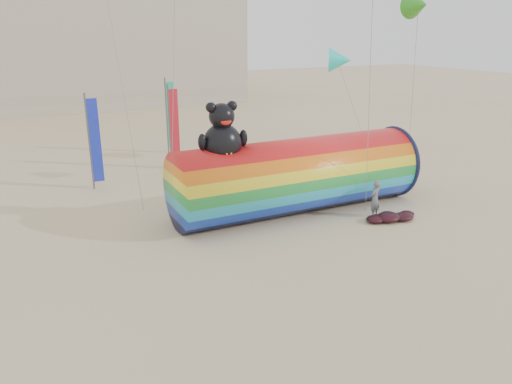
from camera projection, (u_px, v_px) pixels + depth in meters
name	position (u px, v px, depth m)	size (l,w,h in m)	color
ground	(262.00, 267.00, 18.36)	(160.00, 160.00, 0.00)	#CCB58C
windsock_assembly	(297.00, 174.00, 23.50)	(12.04, 3.67, 5.55)	red
kite_handler	(375.00, 199.00, 22.98)	(0.64, 0.42, 1.76)	slate
fabric_bundle	(391.00, 217.00, 22.76)	(2.62, 1.35, 0.41)	#3D0B16
festival_banners	(149.00, 127.00, 30.42)	(6.76, 6.26, 5.20)	#59595E
beachgoers	(508.00, 346.00, 12.37)	(68.63, 51.20, 1.78)	#33333F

